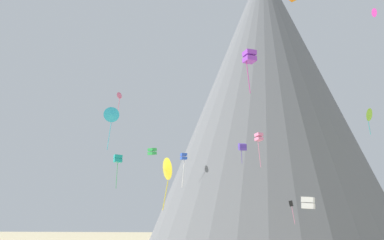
{
  "coord_description": "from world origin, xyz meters",
  "views": [
    {
      "loc": [
        8.49,
        -26.85,
        4.75
      ],
      "look_at": [
        -1.15,
        35.09,
        18.94
      ],
      "focal_mm": 42.43,
      "sensor_mm": 36.0,
      "label": 1
    }
  ],
  "objects_px": {
    "kite_lime_mid": "(368,115)",
    "kite_teal_mid": "(118,159)",
    "kite_cyan_mid": "(111,115)",
    "kite_blue_low": "(184,157)",
    "kite_white_low": "(308,203)",
    "kite_black_low": "(292,208)",
    "kite_pink_mid": "(259,137)",
    "kite_indigo_mid": "(242,147)",
    "kite_rainbow_high": "(120,96)",
    "rock_massif": "(274,106)",
    "kite_magenta_high": "(375,13)",
    "kite_green_mid": "(152,152)",
    "kite_violet_mid": "(249,57)",
    "kite_yellow_low": "(166,169)"
  },
  "relations": [
    {
      "from": "kite_lime_mid",
      "to": "kite_teal_mid",
      "type": "xyz_separation_m",
      "value": [
        -43.06,
        -9.45,
        -8.32
      ]
    },
    {
      "from": "kite_cyan_mid",
      "to": "kite_blue_low",
      "type": "distance_m",
      "value": 12.71
    },
    {
      "from": "kite_white_low",
      "to": "kite_black_low",
      "type": "distance_m",
      "value": 25.66
    },
    {
      "from": "kite_cyan_mid",
      "to": "kite_teal_mid",
      "type": "distance_m",
      "value": 11.55
    },
    {
      "from": "kite_lime_mid",
      "to": "kite_pink_mid",
      "type": "relative_size",
      "value": 0.92
    },
    {
      "from": "kite_indigo_mid",
      "to": "kite_lime_mid",
      "type": "height_order",
      "value": "kite_lime_mid"
    },
    {
      "from": "kite_white_low",
      "to": "kite_rainbow_high",
      "type": "xyz_separation_m",
      "value": [
        -33.26,
        33.87,
        23.21
      ]
    },
    {
      "from": "kite_cyan_mid",
      "to": "kite_indigo_mid",
      "type": "height_order",
      "value": "kite_cyan_mid"
    },
    {
      "from": "kite_white_low",
      "to": "kite_lime_mid",
      "type": "xyz_separation_m",
      "value": [
        14.18,
        30.36,
        16.66
      ]
    },
    {
      "from": "kite_cyan_mid",
      "to": "rock_massif",
      "type": "bearing_deg",
      "value": 37.01
    },
    {
      "from": "kite_pink_mid",
      "to": "kite_teal_mid",
      "type": "distance_m",
      "value": 24.16
    },
    {
      "from": "kite_blue_low",
      "to": "kite_lime_mid",
      "type": "height_order",
      "value": "kite_lime_mid"
    },
    {
      "from": "kite_magenta_high",
      "to": "kite_black_low",
      "type": "height_order",
      "value": "kite_magenta_high"
    },
    {
      "from": "kite_green_mid",
      "to": "kite_pink_mid",
      "type": "distance_m",
      "value": 17.77
    },
    {
      "from": "kite_violet_mid",
      "to": "kite_magenta_high",
      "type": "xyz_separation_m",
      "value": [
        19.54,
        21.09,
        14.19
      ]
    },
    {
      "from": "kite_pink_mid",
      "to": "kite_rainbow_high",
      "type": "distance_m",
      "value": 35.32
    },
    {
      "from": "kite_magenta_high",
      "to": "kite_blue_low",
      "type": "distance_m",
      "value": 38.35
    },
    {
      "from": "kite_pink_mid",
      "to": "kite_yellow_low",
      "type": "bearing_deg",
      "value": 27.5
    },
    {
      "from": "kite_indigo_mid",
      "to": "kite_lime_mid",
      "type": "distance_m",
      "value": 23.61
    },
    {
      "from": "kite_green_mid",
      "to": "kite_rainbow_high",
      "type": "xyz_separation_m",
      "value": [
        -13.91,
        27.59,
        16.07
      ]
    },
    {
      "from": "kite_indigo_mid",
      "to": "kite_pink_mid",
      "type": "bearing_deg",
      "value": -89.44
    },
    {
      "from": "kite_indigo_mid",
      "to": "kite_rainbow_high",
      "type": "distance_m",
      "value": 29.24
    },
    {
      "from": "kite_indigo_mid",
      "to": "kite_pink_mid",
      "type": "height_order",
      "value": "kite_indigo_mid"
    },
    {
      "from": "rock_massif",
      "to": "kite_black_low",
      "type": "height_order",
      "value": "rock_massif"
    },
    {
      "from": "kite_indigo_mid",
      "to": "kite_rainbow_high",
      "type": "relative_size",
      "value": 0.81
    },
    {
      "from": "rock_massif",
      "to": "kite_indigo_mid",
      "type": "bearing_deg",
      "value": -102.75
    },
    {
      "from": "kite_magenta_high",
      "to": "kite_lime_mid",
      "type": "distance_m",
      "value": 18.58
    },
    {
      "from": "rock_massif",
      "to": "kite_blue_low",
      "type": "xyz_separation_m",
      "value": [
        -14.28,
        -43.36,
        -18.22
      ]
    },
    {
      "from": "kite_yellow_low",
      "to": "kite_indigo_mid",
      "type": "distance_m",
      "value": 34.14
    },
    {
      "from": "kite_green_mid",
      "to": "kite_pink_mid",
      "type": "height_order",
      "value": "kite_pink_mid"
    },
    {
      "from": "kite_green_mid",
      "to": "kite_teal_mid",
      "type": "height_order",
      "value": "kite_teal_mid"
    },
    {
      "from": "kite_blue_low",
      "to": "kite_rainbow_high",
      "type": "bearing_deg",
      "value": 8.6
    },
    {
      "from": "kite_black_low",
      "to": "kite_white_low",
      "type": "bearing_deg",
      "value": 133.38
    },
    {
      "from": "kite_cyan_mid",
      "to": "kite_white_low",
      "type": "bearing_deg",
      "value": -45.01
    },
    {
      "from": "kite_magenta_high",
      "to": "kite_cyan_mid",
      "type": "bearing_deg",
      "value": 81.85
    },
    {
      "from": "kite_magenta_high",
      "to": "kite_teal_mid",
      "type": "xyz_separation_m",
      "value": [
        -42.54,
        3.02,
        -22.08
      ]
    },
    {
      "from": "kite_yellow_low",
      "to": "kite_black_low",
      "type": "xyz_separation_m",
      "value": [
        14.3,
        32.66,
        -2.91
      ]
    },
    {
      "from": "kite_indigo_mid",
      "to": "kite_lime_mid",
      "type": "relative_size",
      "value": 0.74
    },
    {
      "from": "kite_lime_mid",
      "to": "kite_teal_mid",
      "type": "distance_m",
      "value": 44.86
    },
    {
      "from": "kite_white_low",
      "to": "kite_blue_low",
      "type": "distance_m",
      "value": 20.65
    },
    {
      "from": "kite_violet_mid",
      "to": "kite_lime_mid",
      "type": "xyz_separation_m",
      "value": [
        20.06,
        33.56,
        0.43
      ]
    },
    {
      "from": "kite_teal_mid",
      "to": "kite_magenta_high",
      "type": "bearing_deg",
      "value": 56.87
    },
    {
      "from": "kite_rainbow_high",
      "to": "kite_teal_mid",
      "type": "relative_size",
      "value": 0.78
    },
    {
      "from": "kite_cyan_mid",
      "to": "kite_green_mid",
      "type": "distance_m",
      "value": 10.81
    },
    {
      "from": "kite_lime_mid",
      "to": "kite_rainbow_high",
      "type": "bearing_deg",
      "value": -57.76
    },
    {
      "from": "kite_black_low",
      "to": "kite_teal_mid",
      "type": "xyz_separation_m",
      "value": [
        -28.6,
        -4.75,
        8.06
      ]
    },
    {
      "from": "kite_green_mid",
      "to": "kite_pink_mid",
      "type": "relative_size",
      "value": 0.23
    },
    {
      "from": "kite_blue_low",
      "to": "kite_white_low",
      "type": "bearing_deg",
      "value": -153.75
    },
    {
      "from": "kite_violet_mid",
      "to": "kite_cyan_mid",
      "type": "xyz_separation_m",
      "value": [
        -20.93,
        14.01,
        -2.7
      ]
    },
    {
      "from": "kite_teal_mid",
      "to": "kite_white_low",
      "type": "bearing_deg",
      "value": 25.02
    }
  ]
}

